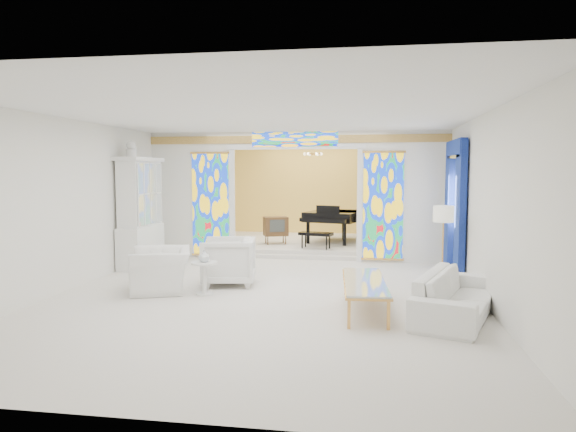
% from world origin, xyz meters
% --- Properties ---
extents(floor, '(12.00, 12.00, 0.00)m').
position_xyz_m(floor, '(0.00, 0.00, 0.00)').
color(floor, silver).
rests_on(floor, ground).
extents(ceiling, '(7.00, 12.00, 0.02)m').
position_xyz_m(ceiling, '(0.00, 0.00, 3.00)').
color(ceiling, white).
rests_on(ceiling, wall_back).
extents(wall_back, '(7.00, 0.02, 3.00)m').
position_xyz_m(wall_back, '(0.00, 6.00, 1.50)').
color(wall_back, white).
rests_on(wall_back, floor).
extents(wall_front, '(7.00, 0.02, 3.00)m').
position_xyz_m(wall_front, '(0.00, -6.00, 1.50)').
color(wall_front, white).
rests_on(wall_front, floor).
extents(wall_left, '(0.02, 12.00, 3.00)m').
position_xyz_m(wall_left, '(-3.50, 0.00, 1.50)').
color(wall_left, white).
rests_on(wall_left, floor).
extents(wall_right, '(0.02, 12.00, 3.00)m').
position_xyz_m(wall_right, '(3.50, 0.00, 1.50)').
color(wall_right, white).
rests_on(wall_right, floor).
extents(partition_wall, '(7.00, 0.22, 3.00)m').
position_xyz_m(partition_wall, '(0.00, 2.00, 1.65)').
color(partition_wall, white).
rests_on(partition_wall, floor).
extents(stained_glass_left, '(0.90, 0.04, 2.40)m').
position_xyz_m(stained_glass_left, '(-2.03, 1.89, 1.30)').
color(stained_glass_left, gold).
rests_on(stained_glass_left, partition_wall).
extents(stained_glass_right, '(0.90, 0.04, 2.40)m').
position_xyz_m(stained_glass_right, '(2.03, 1.89, 1.30)').
color(stained_glass_right, gold).
rests_on(stained_glass_right, partition_wall).
extents(stained_glass_transom, '(2.00, 0.04, 0.34)m').
position_xyz_m(stained_glass_transom, '(0.00, 1.89, 2.82)').
color(stained_glass_transom, gold).
rests_on(stained_glass_transom, partition_wall).
extents(alcove_platform, '(6.80, 3.80, 0.18)m').
position_xyz_m(alcove_platform, '(0.00, 4.10, 0.09)').
color(alcove_platform, silver).
rests_on(alcove_platform, floor).
extents(gold_curtain_back, '(6.70, 0.10, 2.90)m').
position_xyz_m(gold_curtain_back, '(0.00, 5.88, 1.50)').
color(gold_curtain_back, '#EFBC53').
rests_on(gold_curtain_back, wall_back).
extents(chandelier, '(0.48, 0.48, 0.30)m').
position_xyz_m(chandelier, '(0.20, 4.00, 2.55)').
color(chandelier, gold).
rests_on(chandelier, ceiling).
extents(blue_drapes, '(0.14, 1.85, 2.65)m').
position_xyz_m(blue_drapes, '(3.40, 0.70, 1.58)').
color(blue_drapes, navy).
rests_on(blue_drapes, wall_right).
extents(china_cabinet, '(0.56, 1.46, 2.72)m').
position_xyz_m(china_cabinet, '(-3.22, 0.60, 1.17)').
color(china_cabinet, white).
rests_on(china_cabinet, floor).
extents(armchair_left, '(1.32, 1.40, 0.73)m').
position_xyz_m(armchair_left, '(-1.87, -1.52, 0.37)').
color(armchair_left, white).
rests_on(armchair_left, floor).
extents(armchair_right, '(1.09, 1.07, 0.87)m').
position_xyz_m(armchair_right, '(-0.85, -0.85, 0.43)').
color(armchair_right, white).
rests_on(armchair_right, floor).
extents(sofa, '(1.55, 2.36, 0.64)m').
position_xyz_m(sofa, '(2.95, -2.43, 0.32)').
color(sofa, white).
rests_on(sofa, floor).
extents(side_table, '(0.56, 0.56, 0.56)m').
position_xyz_m(side_table, '(-1.04, -1.68, 0.37)').
color(side_table, white).
rests_on(side_table, floor).
extents(vase, '(0.24, 0.24, 0.20)m').
position_xyz_m(vase, '(-1.04, -1.68, 0.66)').
color(vase, white).
rests_on(vase, side_table).
extents(coffee_table, '(0.76, 2.06, 0.45)m').
position_xyz_m(coffee_table, '(1.65, -2.26, 0.41)').
color(coffee_table, silver).
rests_on(coffee_table, floor).
extents(floor_lamp, '(0.43, 0.43, 1.48)m').
position_xyz_m(floor_lamp, '(3.01, -0.57, 1.26)').
color(floor_lamp, gold).
rests_on(floor_lamp, floor).
extents(grand_piano, '(2.01, 2.63, 1.01)m').
position_xyz_m(grand_piano, '(0.93, 3.97, 0.86)').
color(grand_piano, black).
rests_on(grand_piano, alcove_platform).
extents(tv_console, '(0.72, 0.61, 0.71)m').
position_xyz_m(tv_console, '(-0.70, 3.28, 0.64)').
color(tv_console, brown).
rests_on(tv_console, alcove_platform).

